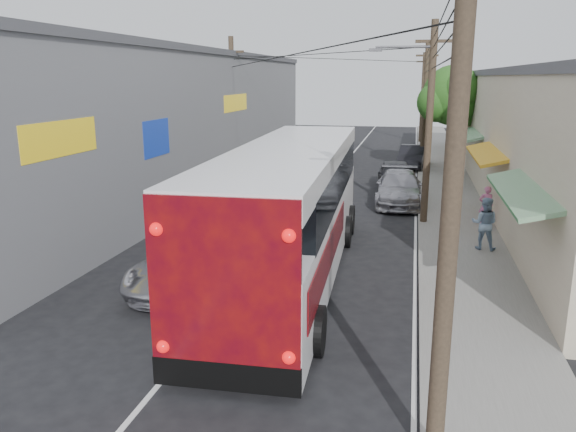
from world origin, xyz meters
name	(u,v)px	position (x,y,z in m)	size (l,w,h in m)	color
ground	(177,363)	(0.00, 0.00, 0.00)	(120.00, 120.00, 0.00)	black
sidewalk	(447,191)	(6.50, 20.00, 0.06)	(3.00, 80.00, 0.12)	slate
building_right	(537,130)	(10.99, 22.00, 3.15)	(7.09, 40.00, 6.25)	beige
building_left	(162,120)	(-8.50, 18.00, 3.65)	(7.20, 36.00, 7.25)	slate
utility_poles	(386,111)	(3.13, 20.33, 4.13)	(11.80, 45.28, 8.00)	#473828
street_tree	(454,97)	(6.87, 26.02, 4.67)	(4.40, 4.00, 6.60)	#3F2B19
coach_bus	(291,210)	(1.20, 5.81, 2.05)	(3.61, 13.83, 3.95)	white
jeepney	(193,261)	(-1.40, 4.43, 0.72)	(2.40, 5.21, 1.45)	silver
parked_suv	(399,188)	(4.09, 16.69, 0.76)	(2.13, 5.25, 1.52)	#95949B
parked_car_mid	(396,176)	(3.80, 20.00, 0.78)	(1.85, 4.59, 1.56)	#28282D
parked_car_far	(412,157)	(4.60, 27.94, 0.74)	(1.57, 4.50, 1.48)	black
pedestrian_near	(486,205)	(7.60, 13.06, 0.90)	(0.57, 0.37, 1.56)	pink
pedestrian_far	(485,223)	(7.15, 9.54, 1.02)	(0.88, 0.68, 1.81)	#809DBA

